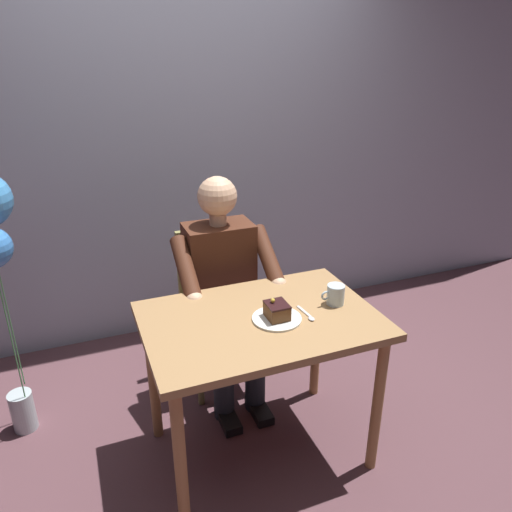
{
  "coord_description": "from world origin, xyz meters",
  "views": [
    {
      "loc": [
        0.7,
        1.7,
        1.84
      ],
      "look_at": [
        -0.02,
        -0.1,
        1.01
      ],
      "focal_mm": 33.92,
      "sensor_mm": 36.0,
      "label": 1
    }
  ],
  "objects_px": {
    "cake_slice": "(277,310)",
    "dining_table": "(261,337)",
    "chair": "(216,300)",
    "dessert_spoon": "(308,315)",
    "coffee_cup": "(335,294)",
    "seated_person": "(224,288)"
  },
  "relations": [
    {
      "from": "cake_slice",
      "to": "dining_table",
      "type": "bearing_deg",
      "value": -37.26
    },
    {
      "from": "chair",
      "to": "dessert_spoon",
      "type": "xyz_separation_m",
      "value": [
        -0.2,
        0.76,
        0.26
      ]
    },
    {
      "from": "coffee_cup",
      "to": "seated_person",
      "type": "bearing_deg",
      "value": -55.69
    },
    {
      "from": "chair",
      "to": "seated_person",
      "type": "xyz_separation_m",
      "value": [
        -0.0,
        0.17,
        0.15
      ]
    },
    {
      "from": "chair",
      "to": "seated_person",
      "type": "height_order",
      "value": "seated_person"
    },
    {
      "from": "dining_table",
      "to": "cake_slice",
      "type": "bearing_deg",
      "value": 142.74
    },
    {
      "from": "chair",
      "to": "cake_slice",
      "type": "distance_m",
      "value": 0.8
    },
    {
      "from": "dining_table",
      "to": "chair",
      "type": "bearing_deg",
      "value": -90.0
    },
    {
      "from": "dining_table",
      "to": "dessert_spoon",
      "type": "distance_m",
      "value": 0.23
    },
    {
      "from": "cake_slice",
      "to": "coffee_cup",
      "type": "relative_size",
      "value": 0.92
    },
    {
      "from": "dining_table",
      "to": "chair",
      "type": "relative_size",
      "value": 1.14
    },
    {
      "from": "seated_person",
      "to": "dessert_spoon",
      "type": "relative_size",
      "value": 8.72
    },
    {
      "from": "chair",
      "to": "dessert_spoon",
      "type": "height_order",
      "value": "chair"
    },
    {
      "from": "cake_slice",
      "to": "coffee_cup",
      "type": "height_order",
      "value": "cake_slice"
    },
    {
      "from": "seated_person",
      "to": "dining_table",
      "type": "bearing_deg",
      "value": 90.0
    },
    {
      "from": "dessert_spoon",
      "to": "chair",
      "type": "bearing_deg",
      "value": -75.46
    },
    {
      "from": "cake_slice",
      "to": "dessert_spoon",
      "type": "height_order",
      "value": "cake_slice"
    },
    {
      "from": "coffee_cup",
      "to": "dessert_spoon",
      "type": "distance_m",
      "value": 0.18
    },
    {
      "from": "chair",
      "to": "seated_person",
      "type": "relative_size",
      "value": 0.72
    },
    {
      "from": "seated_person",
      "to": "coffee_cup",
      "type": "xyz_separation_m",
      "value": [
        -0.36,
        0.53,
        0.16
      ]
    },
    {
      "from": "dining_table",
      "to": "dessert_spoon",
      "type": "height_order",
      "value": "dessert_spoon"
    },
    {
      "from": "seated_person",
      "to": "cake_slice",
      "type": "bearing_deg",
      "value": 95.82
    }
  ]
}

